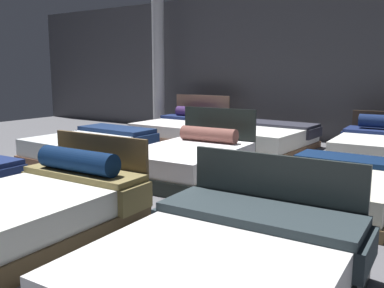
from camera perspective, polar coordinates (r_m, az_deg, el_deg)
The scene contains 11 objects.
ground_plane at distance 6.41m, azimuth -0.30°, elevation -4.75°, with size 18.00×18.00×0.02m, color #5B5B60.
showroom_back_wall at distance 10.29m, azimuth 14.36°, elevation 10.38°, with size 18.00×0.06×3.50m, color #47474C.
bed_1 at distance 4.47m, azimuth -20.14°, elevation -8.28°, with size 1.56×2.00×0.90m.
bed_2 at distance 3.04m, azimuth 4.41°, elevation -16.87°, with size 1.74×2.07×0.91m.
bed_3 at distance 7.85m, azimuth -13.46°, elevation -0.43°, with size 1.65×2.08×0.53m.
bed_4 at distance 6.40m, azimuth -0.26°, elevation -2.34°, with size 1.52×2.09×0.99m.
bed_5 at distance 5.48m, azimuth 19.11°, elevation -5.52°, with size 1.52×2.04×0.46m.
bed_6 at distance 10.03m, azimuth -1.30°, elevation 2.12°, with size 1.75×1.97×1.00m.
bed_7 at distance 8.81m, azimuth 10.02°, elevation 0.75°, with size 1.73×2.16×0.50m.
bed_8 at distance 8.24m, azimuth 24.41°, elevation -0.44°, with size 1.62×2.15×0.82m.
support_pillar at distance 11.54m, azimuth -4.59°, elevation 10.57°, with size 0.32×0.32×3.50m, color silver.
Camera 1 is at (3.49, -5.12, 1.61)m, focal length 39.30 mm.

